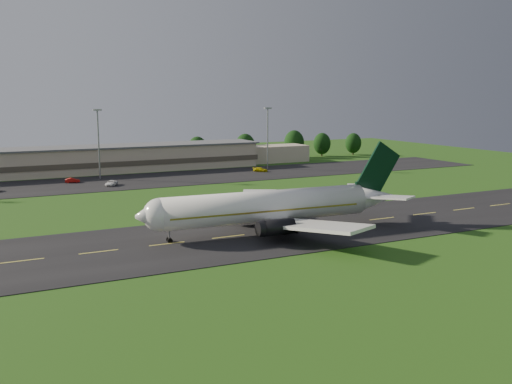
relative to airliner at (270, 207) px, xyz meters
name	(u,v)px	position (x,y,z in m)	size (l,w,h in m)	color
ground	(167,244)	(-19.06, 0.05, -4.66)	(360.00, 360.00, 0.00)	#1F4912
taxiway	(167,244)	(-19.06, 0.05, -4.61)	(220.00, 30.00, 0.10)	black
apron	(88,184)	(-19.06, 72.05, -4.61)	(260.00, 30.00, 0.10)	black
airliner	(270,207)	(0.00, 0.00, 0.00)	(51.30, 42.11, 15.57)	white
terminal	(94,160)	(-12.66, 96.23, -0.67)	(145.00, 16.00, 8.40)	#C6B297
light_mast_centre	(98,136)	(-14.06, 80.05, 8.08)	(2.40, 1.20, 20.35)	gray
light_mast_east	(268,131)	(40.94, 80.05, 8.08)	(2.40, 1.20, 20.35)	gray
tree_line	(177,150)	(18.05, 106.20, 0.55)	(192.15, 9.54, 10.77)	black
service_vehicle_b	(72,180)	(-22.41, 76.39, -3.90)	(1.40, 4.01, 1.32)	#A60E0B
service_vehicle_c	(111,183)	(-13.79, 66.20, -3.86)	(2.33, 5.06, 1.41)	white
service_vehicle_d	(260,170)	(35.27, 74.03, -3.87)	(1.93, 4.74, 1.38)	#D6C80C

